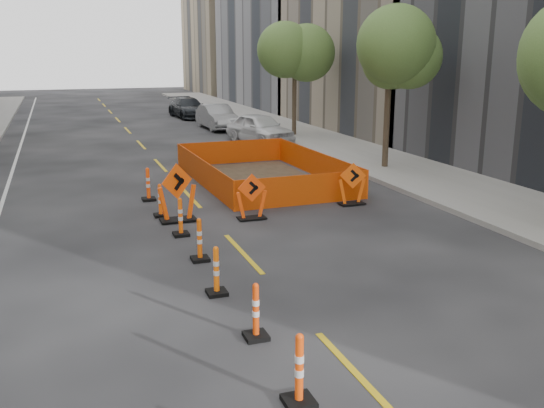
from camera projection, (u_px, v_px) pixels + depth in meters
name	position (u px, v px, depth m)	size (l,w,h in m)	color
ground_plane	(307.00, 322.00, 10.82)	(140.00, 140.00, 0.00)	black
sidewalk_right	(397.00, 167.00, 24.67)	(4.00, 90.00, 0.15)	gray
bld_right_c	(417.00, 10.00, 36.32)	(12.00, 16.00, 14.00)	gray
bld_right_e	(247.00, 19.00, 67.85)	(12.00, 14.00, 16.00)	tan
tree_r_b	(390.00, 55.00, 23.37)	(2.80, 2.80, 5.95)	#382B1E
tree_r_c	(295.00, 53.00, 32.51)	(2.80, 2.80, 5.95)	#382B1E
channelizer_1	(299.00, 369.00, 8.19)	(0.42, 0.42, 1.06)	#FF480A
channelizer_2	(256.00, 311.00, 10.09)	(0.39, 0.39, 0.99)	#E53E09
channelizer_3	(216.00, 271.00, 11.92)	(0.39, 0.39, 1.00)	#FF650A
channelizer_4	(200.00, 239.00, 13.85)	(0.40, 0.40, 1.02)	#DE5109
channelizer_5	(180.00, 217.00, 15.72)	(0.40, 0.40, 1.02)	#F3560A
channelizer_6	(160.00, 200.00, 17.54)	(0.38, 0.38, 0.97)	#FF560A
channelizer_7	(148.00, 184.00, 19.40)	(0.42, 0.42, 1.08)	#FD450A
chevron_sign_left	(177.00, 193.00, 16.95)	(1.11, 0.67, 1.67)	#FF4D0A
chevron_sign_center	(252.00, 197.00, 17.19)	(0.89, 0.54, 1.34)	#FF460A
chevron_sign_right	(352.00, 184.00, 18.82)	(0.89, 0.54, 1.34)	#E64E09
safety_fence	(262.00, 168.00, 22.32)	(4.52, 7.70, 0.96)	orange
parked_car_near	(260.00, 128.00, 31.32)	(1.81, 4.51, 1.54)	white
parked_car_mid	(217.00, 117.00, 36.85)	(1.55, 4.46, 1.47)	gray
parked_car_far	(188.00, 108.00, 43.03)	(1.96, 4.82, 1.40)	black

